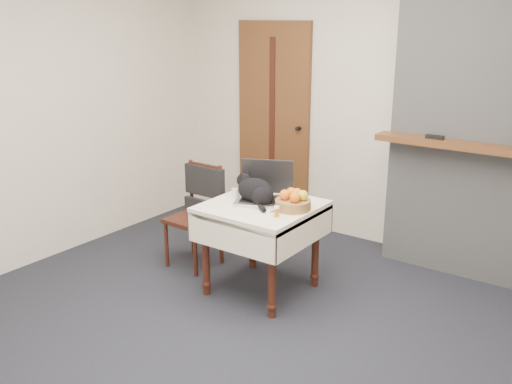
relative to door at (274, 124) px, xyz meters
The scene contains 12 objects.
ground 2.52m from the door, 58.72° to the right, with size 4.50×4.50×0.00m, color black.
room_shell 2.07m from the door, 51.56° to the right, with size 4.52×4.01×2.61m.
door is the anchor object (origin of this frame).
chimney 2.12m from the door, ahead, with size 1.62×0.48×2.60m.
side_table 1.70m from the door, 59.08° to the right, with size 0.78×0.78×0.70m.
laptop 1.56m from the door, 58.38° to the right, with size 0.51×0.48×0.30m.
cat 1.64m from the door, 60.64° to the right, with size 0.41×0.30×0.22m.
cream_jar 1.52m from the door, 67.29° to the right, with size 0.06×0.06×0.07m, color silver.
pill_bottle 1.93m from the door, 55.37° to the right, with size 0.04×0.04×0.08m.
fruit_basket 1.77m from the door, 51.36° to the right, with size 0.26×0.26×0.15m.
desk_clutter 1.78m from the door, 52.68° to the right, with size 0.12×0.01×0.01m, color black.
chair 1.35m from the door, 84.91° to the right, with size 0.40×0.39×0.86m.
Camera 1 is at (1.95, -2.73, 2.03)m, focal length 40.00 mm.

